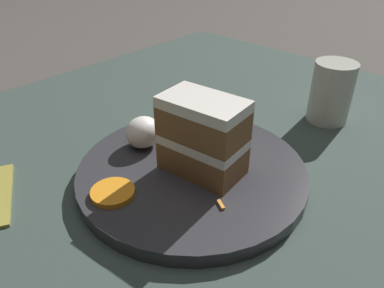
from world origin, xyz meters
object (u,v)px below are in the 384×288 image
(orange_garnish, at_px, (113,193))
(drinking_glass, at_px, (330,96))
(cake_slice, at_px, (204,137))
(cream_dollop, at_px, (143,132))
(plate, at_px, (192,172))

(orange_garnish, xyz_separation_m, drinking_glass, (0.37, -0.08, 0.02))
(cake_slice, height_order, drinking_glass, cake_slice)
(cream_dollop, relative_size, orange_garnish, 0.99)
(cream_dollop, height_order, drinking_glass, drinking_glass)
(cake_slice, height_order, orange_garnish, cake_slice)
(orange_garnish, bearing_deg, cake_slice, -23.17)
(cream_dollop, bearing_deg, orange_garnish, -150.21)
(plate, relative_size, drinking_glass, 2.97)
(plate, relative_size, orange_garnish, 5.75)
(cream_dollop, bearing_deg, drinking_glass, -26.43)
(orange_garnish, distance_m, drinking_glass, 0.38)
(orange_garnish, bearing_deg, drinking_glass, -12.67)
(drinking_glass, bearing_deg, orange_garnish, 167.33)
(cake_slice, bearing_deg, orange_garnish, -29.35)
(cake_slice, bearing_deg, plate, -81.82)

